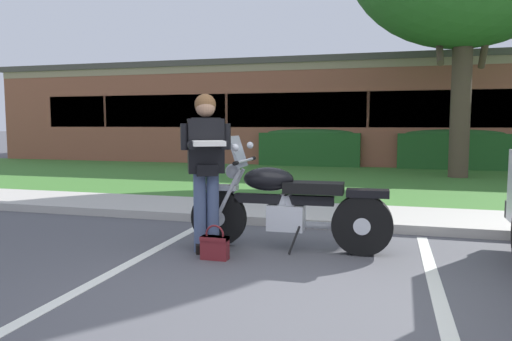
% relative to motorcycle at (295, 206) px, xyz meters
% --- Properties ---
extents(ground_plane, '(140.00, 140.00, 0.00)m').
position_rel_motorcycle_xyz_m(ground_plane, '(0.24, -1.40, -0.49)').
color(ground_plane, '#4C4C51').
extents(curb_strip, '(60.00, 0.20, 0.12)m').
position_rel_motorcycle_xyz_m(curb_strip, '(0.24, 1.21, -0.43)').
color(curb_strip, '#B7B2A8').
rests_on(curb_strip, ground).
extents(concrete_walk, '(60.00, 1.50, 0.08)m').
position_rel_motorcycle_xyz_m(concrete_walk, '(0.24, 2.06, -0.45)').
color(concrete_walk, '#B7B2A8').
rests_on(concrete_walk, ground).
extents(grass_lawn, '(60.00, 7.33, 0.06)m').
position_rel_motorcycle_xyz_m(grass_lawn, '(0.24, 6.47, -0.46)').
color(grass_lawn, '#3D752D').
rests_on(grass_lawn, ground).
extents(stall_stripe_0, '(0.14, 4.40, 0.01)m').
position_rel_motorcycle_xyz_m(stall_stripe_0, '(-1.48, -1.20, -0.49)').
color(stall_stripe_0, silver).
rests_on(stall_stripe_0, ground).
extents(stall_stripe_1, '(0.14, 4.40, 0.01)m').
position_rel_motorcycle_xyz_m(stall_stripe_1, '(1.39, -1.20, -0.49)').
color(stall_stripe_1, silver).
rests_on(stall_stripe_1, ground).
extents(motorcycle, '(2.24, 0.82, 1.26)m').
position_rel_motorcycle_xyz_m(motorcycle, '(0.00, 0.00, 0.00)').
color(motorcycle, black).
rests_on(motorcycle, ground).
extents(rider_person, '(0.59, 0.67, 1.70)m').
position_rel_motorcycle_xyz_m(rider_person, '(-0.91, -0.32, 0.52)').
color(rider_person, black).
rests_on(rider_person, ground).
extents(handbag, '(0.28, 0.13, 0.36)m').
position_rel_motorcycle_xyz_m(handbag, '(-0.72, -0.59, -0.34)').
color(handbag, maroon).
rests_on(handbag, ground).
extents(hedge_left, '(3.18, 0.90, 1.24)m').
position_rel_motorcycle_xyz_m(hedge_left, '(-1.52, 10.25, 0.16)').
color(hedge_left, '#235623').
rests_on(hedge_left, ground).
extents(hedge_center_left, '(3.20, 0.90, 1.24)m').
position_rel_motorcycle_xyz_m(hedge_center_left, '(2.75, 10.25, 0.16)').
color(hedge_center_left, '#235623').
rests_on(hedge_center_left, ground).
extents(brick_building, '(27.14, 11.78, 3.51)m').
position_rel_motorcycle_xyz_m(brick_building, '(0.27, 15.89, 1.27)').
color(brick_building, '#93513D').
rests_on(brick_building, ground).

